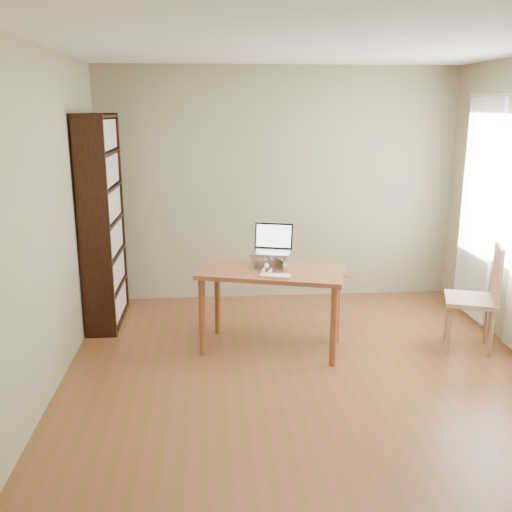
{
  "coord_description": "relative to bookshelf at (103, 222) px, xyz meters",
  "views": [
    {
      "loc": [
        -0.76,
        -4.11,
        2.15
      ],
      "look_at": [
        -0.37,
        0.72,
        0.89
      ],
      "focal_mm": 40.0,
      "sensor_mm": 36.0,
      "label": 1
    }
  ],
  "objects": [
    {
      "name": "laptop",
      "position": [
        1.61,
        -0.67,
        -0.11
      ],
      "size": [
        0.4,
        0.38,
        0.25
      ],
      "rotation": [
        0.0,
        0.0,
        -0.28
      ],
      "color": "silver",
      "rests_on": "laptop_stand"
    },
    {
      "name": "keyboard",
      "position": [
        1.61,
        -1.03,
        -0.29
      ],
      "size": [
        0.3,
        0.2,
        0.02
      ],
      "rotation": [
        0.0,
        0.0,
        -0.33
      ],
      "color": "silver",
      "rests_on": "desk"
    },
    {
      "name": "bookshelf",
      "position": [
        0.0,
        0.0,
        0.0
      ],
      "size": [
        0.3,
        0.9,
        2.1
      ],
      "color": "black",
      "rests_on": "ground"
    },
    {
      "name": "coaster",
      "position": [
        2.23,
        -1.07,
        -0.3
      ],
      "size": [
        0.09,
        0.09,
        0.01
      ],
      "primitive_type": "cylinder",
      "color": "brown",
      "rests_on": "desk"
    },
    {
      "name": "chair",
      "position": [
        3.47,
        -0.96,
        -0.52
      ],
      "size": [
        0.56,
        0.56,
        0.99
      ],
      "rotation": [
        0.0,
        0.0,
        -0.35
      ],
      "color": "tan",
      "rests_on": "ground"
    },
    {
      "name": "cat",
      "position": [
        1.58,
        -0.7,
        -0.24
      ],
      "size": [
        0.24,
        0.48,
        0.15
      ],
      "rotation": [
        0.0,
        0.0,
        -0.19
      ],
      "color": "#4B413A",
      "rests_on": "desk"
    },
    {
      "name": "laptop_stand",
      "position": [
        1.61,
        -0.73,
        -0.22
      ],
      "size": [
        0.32,
        0.25,
        0.13
      ],
      "rotation": [
        0.0,
        0.0,
        -0.28
      ],
      "color": "silver",
      "rests_on": "desk"
    },
    {
      "name": "room",
      "position": [
        1.86,
        -1.54,
        0.25
      ],
      "size": [
        4.04,
        4.54,
        2.64
      ],
      "color": "brown",
      "rests_on": "ground"
    },
    {
      "name": "curtains",
      "position": [
        3.75,
        -0.75,
        0.12
      ],
      "size": [
        0.03,
        1.9,
        2.25
      ],
      "color": "white",
      "rests_on": "ground"
    },
    {
      "name": "desk",
      "position": [
        1.61,
        -0.81,
        -0.41
      ],
      "size": [
        1.4,
        0.96,
        0.75
      ],
      "rotation": [
        0.0,
        0.0,
        -0.28
      ],
      "color": "brown",
      "rests_on": "ground"
    }
  ]
}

